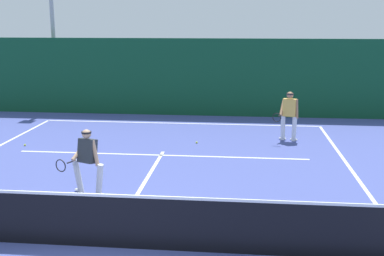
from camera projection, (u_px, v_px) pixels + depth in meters
ground_plane at (105, 247)px, 8.60m from camera, size 80.00×80.00×0.00m
court_line_baseline_far at (180, 123)px, 18.86m from camera, size 10.80×0.10×0.01m
court_line_service at (161, 155)px, 14.43m from camera, size 8.80×0.10×0.01m
court_line_centre at (142, 187)px, 11.70m from camera, size 0.10×6.40×0.01m
tennis_net at (104, 220)px, 8.49m from camera, size 11.82×0.09×1.07m
player_near at (87, 159)px, 11.00m from camera, size 1.05×0.87×1.57m
player_far at (289, 114)px, 16.01m from camera, size 0.91×0.87×1.66m
tennis_ball at (197, 142)px, 15.80m from camera, size 0.07×0.07×0.07m
tennis_ball_extra at (25, 145)px, 15.47m from camera, size 0.07×0.07×0.07m
back_fence_windscreen at (185, 77)px, 20.16m from camera, size 19.26×0.12×3.24m
light_pole at (52, 12)px, 20.95m from camera, size 0.55×0.44×6.98m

